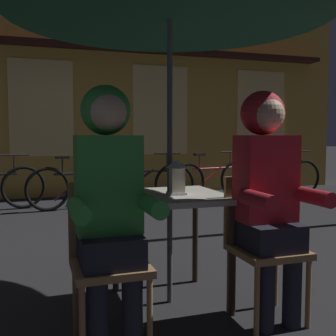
{
  "coord_description": "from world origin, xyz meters",
  "views": [
    {
      "loc": [
        -0.85,
        -2.57,
        1.13
      ],
      "look_at": [
        0.0,
        0.04,
        0.91
      ],
      "focal_mm": 44.03,
      "sensor_mm": 36.0,
      "label": 1
    }
  ],
  "objects_px": {
    "cafe_table": "(170,209)",
    "bicycle_fourth": "(143,183)",
    "person_right_hooded": "(268,183)",
    "person_left_hooded": "(109,189)",
    "chair_right": "(262,239)",
    "bicycle_fifth": "(212,180)",
    "chair_left": "(108,252)",
    "bicycle_third": "(82,186)",
    "bicycle_furthest": "(281,177)",
    "lantern": "(176,176)"
  },
  "relations": [
    {
      "from": "person_right_hooded",
      "to": "bicycle_furthest",
      "type": "distance_m",
      "value": 5.29
    },
    {
      "from": "cafe_table",
      "to": "lantern",
      "type": "bearing_deg",
      "value": -46.1
    },
    {
      "from": "chair_right",
      "to": "person_right_hooded",
      "type": "bearing_deg",
      "value": -90.0
    },
    {
      "from": "cafe_table",
      "to": "bicycle_third",
      "type": "xyz_separation_m",
      "value": [
        -0.17,
        3.76,
        -0.29
      ]
    },
    {
      "from": "bicycle_fifth",
      "to": "bicycle_fourth",
      "type": "bearing_deg",
      "value": -174.8
    },
    {
      "from": "lantern",
      "to": "person_right_hooded",
      "type": "distance_m",
      "value": 0.59
    },
    {
      "from": "person_left_hooded",
      "to": "person_right_hooded",
      "type": "relative_size",
      "value": 1.0
    },
    {
      "from": "cafe_table",
      "to": "person_left_hooded",
      "type": "distance_m",
      "value": 0.67
    },
    {
      "from": "lantern",
      "to": "bicycle_third",
      "type": "height_order",
      "value": "lantern"
    },
    {
      "from": "bicycle_third",
      "to": "chair_left",
      "type": "bearing_deg",
      "value": -94.32
    },
    {
      "from": "bicycle_third",
      "to": "bicycle_furthest",
      "type": "relative_size",
      "value": 1.0
    },
    {
      "from": "chair_left",
      "to": "bicycle_third",
      "type": "xyz_separation_m",
      "value": [
        0.31,
        4.13,
        -0.14
      ]
    },
    {
      "from": "bicycle_fifth",
      "to": "bicycle_furthest",
      "type": "xyz_separation_m",
      "value": [
        1.34,
        -0.07,
        0.0
      ]
    },
    {
      "from": "chair_right",
      "to": "lantern",
      "type": "bearing_deg",
      "value": 143.22
    },
    {
      "from": "cafe_table",
      "to": "bicycle_third",
      "type": "relative_size",
      "value": 0.44
    },
    {
      "from": "cafe_table",
      "to": "bicycle_furthest",
      "type": "height_order",
      "value": "bicycle_furthest"
    },
    {
      "from": "chair_left",
      "to": "cafe_table",
      "type": "bearing_deg",
      "value": 37.55
    },
    {
      "from": "chair_left",
      "to": "person_left_hooded",
      "type": "height_order",
      "value": "person_left_hooded"
    },
    {
      "from": "bicycle_third",
      "to": "bicycle_furthest",
      "type": "distance_m",
      "value": 3.62
    },
    {
      "from": "person_right_hooded",
      "to": "bicycle_fifth",
      "type": "xyz_separation_m",
      "value": [
        1.64,
        4.42,
        -0.5
      ]
    },
    {
      "from": "chair_right",
      "to": "person_left_hooded",
      "type": "bearing_deg",
      "value": -176.61
    },
    {
      "from": "chair_right",
      "to": "bicycle_fourth",
      "type": "distance_m",
      "value": 4.26
    },
    {
      "from": "person_left_hooded",
      "to": "bicycle_fifth",
      "type": "bearing_deg",
      "value": 59.57
    },
    {
      "from": "chair_left",
      "to": "bicycle_furthest",
      "type": "relative_size",
      "value": 0.52
    },
    {
      "from": "lantern",
      "to": "person_left_hooded",
      "type": "distance_m",
      "value": 0.65
    },
    {
      "from": "person_right_hooded",
      "to": "bicycle_third",
      "type": "distance_m",
      "value": 4.27
    },
    {
      "from": "cafe_table",
      "to": "bicycle_fourth",
      "type": "height_order",
      "value": "bicycle_fourth"
    },
    {
      "from": "cafe_table",
      "to": "chair_right",
      "type": "distance_m",
      "value": 0.62
    },
    {
      "from": "bicycle_fifth",
      "to": "person_right_hooded",
      "type": "bearing_deg",
      "value": -110.31
    },
    {
      "from": "person_right_hooded",
      "to": "bicycle_fourth",
      "type": "distance_m",
      "value": 4.34
    },
    {
      "from": "chair_left",
      "to": "chair_right",
      "type": "height_order",
      "value": "same"
    },
    {
      "from": "person_right_hooded",
      "to": "bicycle_fifth",
      "type": "relative_size",
      "value": 0.85
    },
    {
      "from": "cafe_table",
      "to": "bicycle_fifth",
      "type": "bearing_deg",
      "value": 62.08
    },
    {
      "from": "person_left_hooded",
      "to": "person_right_hooded",
      "type": "xyz_separation_m",
      "value": [
        0.96,
        0.0,
        0.0
      ]
    },
    {
      "from": "bicycle_fourth",
      "to": "cafe_table",
      "type": "bearing_deg",
      "value": -102.1
    },
    {
      "from": "bicycle_fourth",
      "to": "bicycle_fifth",
      "type": "distance_m",
      "value": 1.29
    },
    {
      "from": "person_left_hooded",
      "to": "bicycle_furthest",
      "type": "height_order",
      "value": "person_left_hooded"
    },
    {
      "from": "bicycle_fifth",
      "to": "chair_right",
      "type": "bearing_deg",
      "value": -110.56
    },
    {
      "from": "person_left_hooded",
      "to": "chair_right",
      "type": "bearing_deg",
      "value": 3.39
    },
    {
      "from": "person_right_hooded",
      "to": "bicycle_fourth",
      "type": "relative_size",
      "value": 0.85
    },
    {
      "from": "lantern",
      "to": "bicycle_fourth",
      "type": "distance_m",
      "value": 4.02
    },
    {
      "from": "lantern",
      "to": "chair_left",
      "type": "relative_size",
      "value": 0.27
    },
    {
      "from": "person_left_hooded",
      "to": "bicycle_third",
      "type": "relative_size",
      "value": 0.84
    },
    {
      "from": "chair_left",
      "to": "bicycle_fourth",
      "type": "bearing_deg",
      "value": 72.83
    },
    {
      "from": "lantern",
      "to": "person_right_hooded",
      "type": "height_order",
      "value": "person_right_hooded"
    },
    {
      "from": "cafe_table",
      "to": "bicycle_furthest",
      "type": "xyz_separation_m",
      "value": [
        3.45,
        3.92,
        -0.29
      ]
    },
    {
      "from": "chair_left",
      "to": "chair_right",
      "type": "distance_m",
      "value": 0.96
    },
    {
      "from": "bicycle_furthest",
      "to": "person_right_hooded",
      "type": "bearing_deg",
      "value": -124.37
    },
    {
      "from": "cafe_table",
      "to": "person_right_hooded",
      "type": "distance_m",
      "value": 0.67
    },
    {
      "from": "lantern",
      "to": "chair_right",
      "type": "relative_size",
      "value": 0.27
    }
  ]
}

